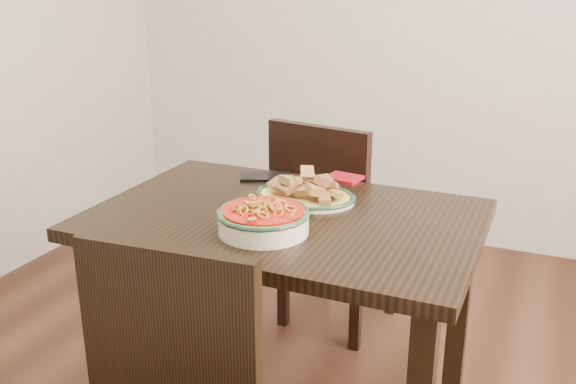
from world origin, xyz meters
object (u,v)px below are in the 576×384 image
at_px(fish_plate, 305,186).
at_px(noodle_bowl, 263,217).
at_px(dining_table, 285,247).
at_px(smartphone, 265,177).
at_px(chair_far, 331,216).

relative_size(fish_plate, noodle_bowl, 1.22).
relative_size(dining_table, smartphone, 6.63).
relative_size(chair_far, noodle_bowl, 3.46).
bearing_deg(smartphone, chair_far, 48.61).
xyz_separation_m(dining_table, chair_far, (-0.08, 0.64, -0.14)).
bearing_deg(fish_plate, smartphone, 144.25).
distance_m(chair_far, noodle_bowl, 0.85).
height_order(fish_plate, smartphone, fish_plate).
bearing_deg(noodle_bowl, smartphone, 114.79).
height_order(chair_far, smartphone, chair_far).
relative_size(dining_table, noodle_bowl, 4.35).
relative_size(chair_far, fish_plate, 2.83).
relative_size(dining_table, chair_far, 1.26).
distance_m(dining_table, fish_plate, 0.20).
bearing_deg(smartphone, fish_plate, -59.47).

